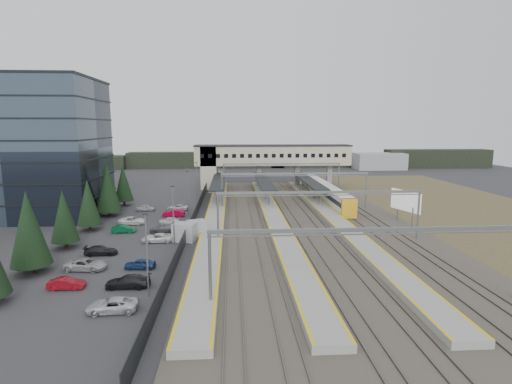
{
  "coord_description": "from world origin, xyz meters",
  "views": [
    {
      "loc": [
        0.02,
        -61.18,
        15.93
      ],
      "look_at": [
        4.33,
        10.95,
        4.0
      ],
      "focal_mm": 28.0,
      "sensor_mm": 36.0,
      "label": 1
    }
  ],
  "objects": [
    {
      "name": "fence",
      "position": [
        -6.5,
        5.0,
        1.0
      ],
      "size": [
        0.08,
        90.0,
        2.0
      ],
      "color": "#26282B",
      "rests_on": "ground"
    },
    {
      "name": "scrub_east",
      "position": [
        45.0,
        5.0,
        0.03
      ],
      "size": [
        34.0,
        120.0,
        0.06
      ],
      "color": "#4C3E29",
      "rests_on": "ground"
    },
    {
      "name": "treeline_far",
      "position": [
        23.81,
        92.28,
        2.95
      ],
      "size": [
        170.0,
        19.0,
        7.0
      ],
      "color": "black",
      "rests_on": "ground"
    },
    {
      "name": "car_park",
      "position": [
        -13.0,
        -7.14,
        0.61
      ],
      "size": [
        10.62,
        44.63,
        1.29
      ],
      "color": "maroon",
      "rests_on": "ground"
    },
    {
      "name": "rail_corridor",
      "position": [
        9.34,
        5.0,
        0.29
      ],
      "size": [
        34.0,
        90.0,
        0.92
      ],
      "color": "#38322D",
      "rests_on": "ground"
    },
    {
      "name": "ground",
      "position": [
        0.0,
        0.0,
        0.0
      ],
      "size": [
        220.0,
        220.0,
        0.0
      ],
      "primitive_type": "plane",
      "color": "#2B2B2D",
      "rests_on": "ground"
    },
    {
      "name": "conifer_row",
      "position": [
        -22.0,
        -3.86,
        4.84
      ],
      "size": [
        4.42,
        49.82,
        9.5
      ],
      "color": "black",
      "rests_on": "ground"
    },
    {
      "name": "lampposts",
      "position": [
        -8.0,
        1.25,
        4.34
      ],
      "size": [
        0.5,
        53.25,
        8.07
      ],
      "color": "slate",
      "rests_on": "ground"
    },
    {
      "name": "footbridge",
      "position": [
        7.7,
        42.0,
        7.93
      ],
      "size": [
        40.4,
        6.4,
        11.2
      ],
      "color": "#B0A68C",
      "rests_on": "ground"
    },
    {
      "name": "canopies",
      "position": [
        7.0,
        27.0,
        3.92
      ],
      "size": [
        23.1,
        30.0,
        3.28
      ],
      "color": "black",
      "rests_on": "ground"
    },
    {
      "name": "relay_cabin_far",
      "position": [
        -5.26,
        -4.44,
        1.2
      ],
      "size": [
        3.27,
        3.03,
        2.41
      ],
      "color": "#939599",
      "rests_on": "ground"
    },
    {
      "name": "relay_cabin_near",
      "position": [
        -6.78,
        -6.36,
        1.27
      ],
      "size": [
        3.5,
        2.9,
        2.54
      ],
      "color": "#939599",
      "rests_on": "ground"
    },
    {
      "name": "gantries",
      "position": [
        12.0,
        3.0,
        6.0
      ],
      "size": [
        28.4,
        62.28,
        7.17
      ],
      "color": "slate",
      "rests_on": "ground"
    },
    {
      "name": "office_building",
      "position": [
        -36.0,
        12.0,
        12.19
      ],
      "size": [
        24.3,
        18.3,
        24.3
      ],
      "color": "#354453",
      "rests_on": "ground"
    },
    {
      "name": "billboard",
      "position": [
        27.88,
        0.47,
        3.87
      ],
      "size": [
        2.24,
        6.28,
        5.7
      ],
      "color": "slate",
      "rests_on": "ground"
    },
    {
      "name": "train",
      "position": [
        20.0,
        22.98,
        1.92
      ],
      "size": [
        2.69,
        37.33,
        3.38
      ],
      "color": "silver",
      "rests_on": "ground"
    }
  ]
}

